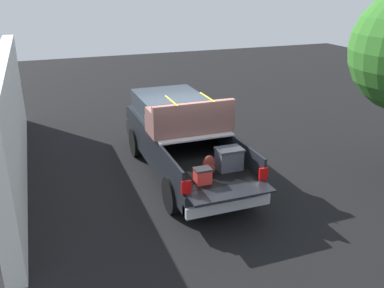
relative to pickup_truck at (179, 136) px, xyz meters
name	(u,v)px	position (x,y,z in m)	size (l,w,h in m)	color
ground_plane	(184,174)	(-0.38, 0.00, -0.99)	(40.00, 40.00, 0.00)	black
pickup_truck	(179,136)	(0.00, 0.00, 0.00)	(6.05, 2.08, 2.23)	black
building_facade	(11,118)	(1.23, 4.18, 0.59)	(9.78, 0.36, 3.15)	white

